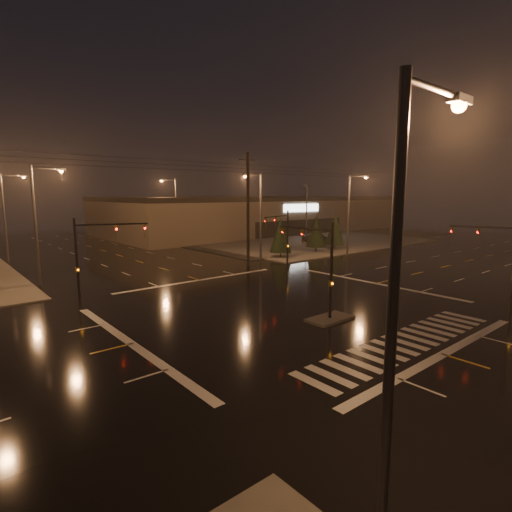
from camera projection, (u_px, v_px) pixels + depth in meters
name	position (u px, v px, depth m)	size (l,w,h in m)	color
ground	(285.00, 306.00, 27.61)	(140.00, 140.00, 0.00)	black
sidewalk_ne	(289.00, 238.00, 69.36)	(36.00, 36.00, 0.12)	#43413C
median_island	(330.00, 319.00, 24.56)	(3.00, 1.60, 0.15)	#43413C
crosswalk	(405.00, 343.00, 20.78)	(15.00, 2.60, 0.01)	beige
stop_bar_near	(443.00, 354.00, 19.27)	(16.00, 0.50, 0.01)	beige
stop_bar_far	(200.00, 280.00, 35.95)	(16.00, 0.50, 0.01)	beige
parking_lot	(317.00, 238.00, 71.01)	(50.00, 24.00, 0.08)	black
retail_building	(253.00, 213.00, 84.07)	(60.20, 28.30, 7.20)	#6C5F4D
signal_mast_median	(320.00, 258.00, 24.70)	(0.25, 4.59, 6.00)	black
signal_mast_ne	(283.00, 233.00, 40.73)	(4.84, 1.86, 6.00)	black
signal_mast_nw	(92.00, 249.00, 28.69)	(4.84, 1.86, 6.00)	black
signal_mast_se	(501.00, 255.00, 26.13)	(1.55, 3.87, 6.00)	black
streetlight_0	(402.00, 285.00, 8.26)	(2.77, 0.32, 10.00)	#38383A
streetlight_1	(39.00, 217.00, 33.27)	(2.77, 0.32, 10.00)	#38383A
streetlight_2	(7.00, 211.00, 45.40)	(2.77, 0.32, 10.00)	#38383A
streetlight_3	(259.00, 211.00, 45.94)	(2.77, 0.32, 10.00)	#38383A
streetlight_4	(174.00, 207.00, 61.10)	(2.77, 0.32, 10.00)	#38383A
streetlight_6	(351.00, 209.00, 49.14)	(0.32, 2.77, 10.00)	#38383A
utility_pole_1	(248.00, 209.00, 42.35)	(2.20, 0.32, 12.00)	black
utility_pole_2	(400.00, 204.00, 61.37)	(2.20, 0.32, 12.00)	black
conifer_0	(281.00, 235.00, 48.24)	(2.66, 2.66, 4.85)	black
conifer_1	(316.00, 231.00, 53.32)	(2.67, 2.67, 4.87)	black
conifer_2	(335.00, 229.00, 55.75)	(2.70, 2.70, 4.91)	black
car_parked	(318.00, 238.00, 62.60)	(1.99, 4.94, 1.68)	black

